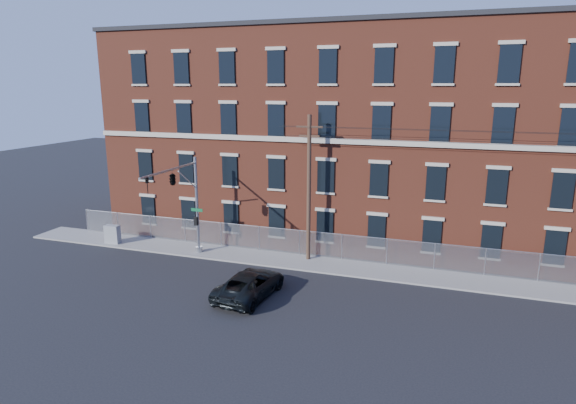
{
  "coord_description": "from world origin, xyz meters",
  "views": [
    {
      "loc": [
        10.77,
        -25.14,
        11.89
      ],
      "look_at": [
        1.04,
        4.0,
        4.52
      ],
      "focal_mm": 30.02,
      "sensor_mm": 36.0,
      "label": 1
    }
  ],
  "objects_px": {
    "utility_pole_near": "(309,186)",
    "pickup_truck": "(250,284)",
    "utility_cabinet": "(112,234)",
    "traffic_signal_mast": "(179,187)"
  },
  "relations": [
    {
      "from": "utility_pole_near",
      "to": "pickup_truck",
      "type": "bearing_deg",
      "value": -102.84
    },
    {
      "from": "traffic_signal_mast",
      "to": "pickup_truck",
      "type": "distance_m",
      "value": 8.64
    },
    {
      "from": "pickup_truck",
      "to": "utility_cabinet",
      "type": "distance_m",
      "value": 14.78
    },
    {
      "from": "pickup_truck",
      "to": "utility_cabinet",
      "type": "relative_size",
      "value": 3.83
    },
    {
      "from": "pickup_truck",
      "to": "traffic_signal_mast",
      "type": "bearing_deg",
      "value": -21.79
    },
    {
      "from": "utility_pole_near",
      "to": "pickup_truck",
      "type": "height_order",
      "value": "utility_pole_near"
    },
    {
      "from": "utility_cabinet",
      "to": "utility_pole_near",
      "type": "bearing_deg",
      "value": 1.01
    },
    {
      "from": "traffic_signal_mast",
      "to": "pickup_truck",
      "type": "height_order",
      "value": "traffic_signal_mast"
    },
    {
      "from": "utility_pole_near",
      "to": "pickup_truck",
      "type": "xyz_separation_m",
      "value": [
        -1.55,
        -6.82,
        -4.59
      ]
    },
    {
      "from": "utility_pole_near",
      "to": "utility_cabinet",
      "type": "height_order",
      "value": "utility_pole_near"
    }
  ]
}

